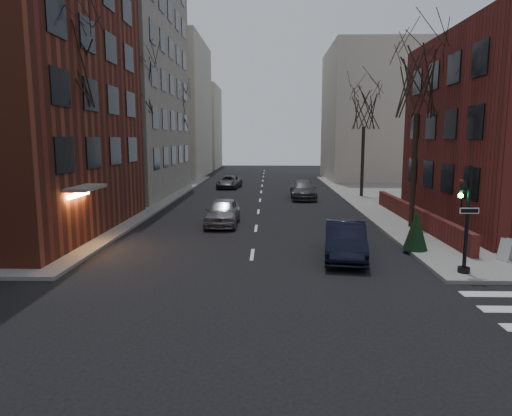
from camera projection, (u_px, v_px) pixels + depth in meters
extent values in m
cube|color=gray|center=(69.00, 37.00, 40.29)|extent=(18.00, 18.00, 28.00)
cube|color=maroon|center=(415.00, 215.00, 26.76)|extent=(0.35, 16.00, 1.00)
cube|color=#BCB49F|center=(153.00, 109.00, 61.74)|extent=(14.00, 16.00, 18.00)
cube|color=#BCB49F|center=(385.00, 115.00, 56.13)|extent=(14.00, 14.00, 16.00)
cube|color=#BCB49F|center=(190.00, 127.00, 78.79)|extent=(10.00, 12.00, 14.00)
cylinder|color=black|center=(467.00, 220.00, 16.69)|extent=(0.14, 0.14, 4.00)
cylinder|color=black|center=(464.00, 270.00, 16.97)|extent=(0.44, 0.44, 0.20)
imported|color=black|center=(462.00, 197.00, 16.57)|extent=(0.16, 0.20, 1.00)
sphere|color=#19FF4C|center=(461.00, 195.00, 16.51)|extent=(0.18, 0.18, 0.18)
cube|color=white|center=(469.00, 211.00, 16.52)|extent=(0.70, 0.03, 0.22)
cylinder|color=#2D231C|center=(71.00, 173.00, 21.89)|extent=(0.28, 0.28, 6.65)
cylinder|color=#2D231C|center=(140.00, 158.00, 33.72)|extent=(0.28, 0.28, 7.00)
cylinder|color=#2D231C|center=(178.00, 156.00, 47.61)|extent=(0.28, 0.28, 6.30)
cylinder|color=#2D231C|center=(414.00, 171.00, 25.39)|extent=(0.28, 0.28, 6.30)
cylinder|color=#2D231C|center=(362.00, 162.00, 39.25)|extent=(0.28, 0.28, 5.95)
cylinder|color=black|center=(133.00, 169.00, 29.83)|extent=(0.12, 0.12, 6.00)
sphere|color=#FFA54C|center=(131.00, 120.00, 29.36)|extent=(0.36, 0.36, 0.36)
cylinder|color=black|center=(187.00, 157.00, 49.59)|extent=(0.12, 0.12, 6.00)
sphere|color=#FFA54C|center=(186.00, 128.00, 49.12)|extent=(0.36, 0.36, 0.36)
imported|color=black|center=(345.00, 240.00, 19.44)|extent=(2.29, 4.96, 1.58)
imported|color=gray|center=(223.00, 212.00, 27.01)|extent=(1.93, 4.67, 1.58)
imported|color=#3B3C40|center=(303.00, 190.00, 38.77)|extent=(2.23, 5.27, 1.52)
imported|color=#46474C|center=(229.00, 182.00, 47.24)|extent=(2.61, 4.78, 1.27)
cube|color=silver|center=(509.00, 250.00, 18.52)|extent=(0.58, 0.68, 0.93)
cone|color=black|center=(416.00, 230.00, 20.33)|extent=(1.25, 1.25, 1.80)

